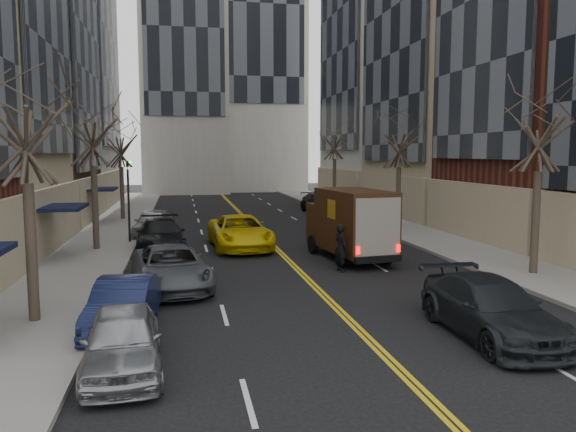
% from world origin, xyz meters
% --- Properties ---
extents(sidewalk_left, '(4.00, 66.00, 0.15)m').
position_xyz_m(sidewalk_left, '(-9.00, 27.00, 0.07)').
color(sidewalk_left, slate).
rests_on(sidewalk_left, ground).
extents(sidewalk_right, '(4.00, 66.00, 0.15)m').
position_xyz_m(sidewalk_right, '(9.00, 27.00, 0.07)').
color(sidewalk_right, slate).
rests_on(sidewalk_right, ground).
extents(streetwall_right, '(12.26, 49.00, 34.00)m').
position_xyz_m(streetwall_right, '(16.38, 32.20, 15.09)').
color(streetwall_right, '#4C301E').
rests_on(streetwall_right, ground).
extents(tree_lf_near, '(3.20, 3.20, 8.41)m').
position_xyz_m(tree_lf_near, '(-8.80, 8.00, 6.24)').
color(tree_lf_near, '#382D23').
rests_on(tree_lf_near, sidewalk_left).
extents(tree_lf_mid, '(3.20, 3.20, 8.91)m').
position_xyz_m(tree_lf_mid, '(-8.80, 20.00, 6.60)').
color(tree_lf_mid, '#382D23').
rests_on(tree_lf_mid, sidewalk_left).
extents(tree_lf_far, '(3.20, 3.20, 8.12)m').
position_xyz_m(tree_lf_far, '(-8.80, 33.00, 6.02)').
color(tree_lf_far, '#382D23').
rests_on(tree_lf_far, sidewalk_left).
extents(tree_rt_near, '(3.20, 3.20, 8.71)m').
position_xyz_m(tree_rt_near, '(8.80, 11.00, 6.45)').
color(tree_rt_near, '#382D23').
rests_on(tree_rt_near, sidewalk_right).
extents(tree_rt_mid, '(3.20, 3.20, 8.32)m').
position_xyz_m(tree_rt_mid, '(8.80, 25.00, 6.17)').
color(tree_rt_mid, '#382D23').
rests_on(tree_rt_mid, sidewalk_right).
extents(tree_rt_far, '(3.20, 3.20, 9.11)m').
position_xyz_m(tree_rt_far, '(8.80, 40.00, 6.74)').
color(tree_rt_far, '#382D23').
rests_on(tree_rt_far, sidewalk_right).
extents(traffic_signal, '(0.29, 0.26, 4.70)m').
position_xyz_m(traffic_signal, '(-7.39, 22.00, 2.82)').
color(traffic_signal, black).
rests_on(traffic_signal, sidewalk_left).
extents(ups_truck, '(2.91, 6.04, 3.19)m').
position_xyz_m(ups_truck, '(2.81, 15.82, 1.61)').
color(ups_truck, black).
rests_on(ups_truck, ground).
extents(observer_sedan, '(2.21, 5.29, 1.53)m').
position_xyz_m(observer_sedan, '(3.21, 4.69, 0.76)').
color(observer_sedan, black).
rests_on(observer_sedan, ground).
extents(taxi, '(3.07, 6.16, 1.68)m').
position_xyz_m(taxi, '(-1.80, 19.63, 0.84)').
color(taxi, '#DABC09').
rests_on(taxi, ground).
extents(pedestrian, '(0.63, 0.80, 1.94)m').
position_xyz_m(pedestrian, '(1.66, 13.32, 0.97)').
color(pedestrian, black).
rests_on(pedestrian, ground).
extents(parked_lf_a, '(1.93, 4.25, 1.41)m').
position_xyz_m(parked_lf_a, '(-6.03, 4.02, 0.71)').
color(parked_lf_a, '#999CA0').
rests_on(parked_lf_a, ground).
extents(parked_lf_b, '(1.87, 4.34, 1.39)m').
position_xyz_m(parked_lf_b, '(-6.30, 7.11, 0.69)').
color(parked_lf_b, '#121738').
rests_on(parked_lf_b, ground).
extents(parked_lf_c, '(3.21, 5.69, 1.50)m').
position_xyz_m(parked_lf_c, '(-5.10, 11.68, 0.75)').
color(parked_lf_c, '#4A4C51').
rests_on(parked_lf_c, ground).
extents(parked_lf_d, '(2.51, 5.66, 1.61)m').
position_xyz_m(parked_lf_d, '(-5.70, 19.40, 0.81)').
color(parked_lf_d, black).
rests_on(parked_lf_d, ground).
extents(parked_lf_e, '(2.43, 4.89, 1.60)m').
position_xyz_m(parked_lf_e, '(-6.30, 24.60, 0.80)').
color(parked_lf_e, '#A5A7AC').
rests_on(parked_lf_e, ground).
extents(parked_rt_a, '(2.05, 5.05, 1.63)m').
position_xyz_m(parked_rt_a, '(5.10, 23.24, 0.81)').
color(parked_rt_a, '#515459').
rests_on(parked_rt_a, ground).
extents(parked_rt_b, '(2.68, 5.18, 1.40)m').
position_xyz_m(parked_rt_b, '(6.30, 28.21, 0.70)').
color(parked_rt_b, '#AAAFB2').
rests_on(parked_rt_b, ground).
extents(parked_rt_c, '(2.30, 5.43, 1.56)m').
position_xyz_m(parked_rt_c, '(6.30, 35.59, 0.78)').
color(parked_rt_c, black).
rests_on(parked_rt_c, ground).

